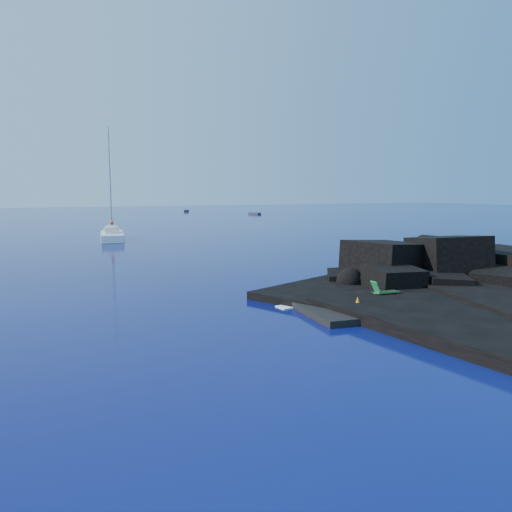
{
  "coord_description": "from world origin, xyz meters",
  "views": [
    {
      "loc": [
        -12.9,
        -21.23,
        6.44
      ],
      "look_at": [
        1.63,
        9.74,
        2.0
      ],
      "focal_mm": 35.0,
      "sensor_mm": 36.0,
      "label": 1
    }
  ],
  "objects_px": {
    "sailboat": "(112,240)",
    "marker_cone": "(358,302)",
    "distant_boat_a": "(187,212)",
    "deck_chair": "(386,288)",
    "sunbather": "(362,301)",
    "distant_boat_b": "(255,214)"
  },
  "relations": [
    {
      "from": "sailboat",
      "to": "marker_cone",
      "type": "relative_size",
      "value": 24.46
    },
    {
      "from": "sailboat",
      "to": "distant_boat_a",
      "type": "bearing_deg",
      "value": 75.06
    },
    {
      "from": "deck_chair",
      "to": "distant_boat_a",
      "type": "relative_size",
      "value": 0.38
    },
    {
      "from": "marker_cone",
      "to": "distant_boat_a",
      "type": "bearing_deg",
      "value": 76.48
    },
    {
      "from": "sunbather",
      "to": "marker_cone",
      "type": "xyz_separation_m",
      "value": [
        -0.72,
        -0.6,
        0.12
      ]
    },
    {
      "from": "sailboat",
      "to": "marker_cone",
      "type": "bearing_deg",
      "value": -75.64
    },
    {
      "from": "distant_boat_b",
      "to": "sailboat",
      "type": "bearing_deg",
      "value": -146.73
    },
    {
      "from": "deck_chair",
      "to": "distant_boat_b",
      "type": "height_order",
      "value": "deck_chair"
    },
    {
      "from": "marker_cone",
      "to": "sailboat",
      "type": "bearing_deg",
      "value": 95.93
    },
    {
      "from": "marker_cone",
      "to": "distant_boat_a",
      "type": "height_order",
      "value": "marker_cone"
    },
    {
      "from": "sunbather",
      "to": "distant_boat_a",
      "type": "xyz_separation_m",
      "value": [
        31.29,
        132.51,
        -0.52
      ]
    },
    {
      "from": "sailboat",
      "to": "distant_boat_b",
      "type": "xyz_separation_m",
      "value": [
        48.61,
        59.01,
        0.0
      ]
    },
    {
      "from": "sunbather",
      "to": "distant_boat_b",
      "type": "height_order",
      "value": "sunbather"
    },
    {
      "from": "sunbather",
      "to": "sailboat",
      "type": "bearing_deg",
      "value": 110.61
    },
    {
      "from": "marker_cone",
      "to": "distant_boat_b",
      "type": "xyz_separation_m",
      "value": [
        43.66,
        106.59,
        -0.64
      ]
    },
    {
      "from": "sunbather",
      "to": "distant_boat_b",
      "type": "xyz_separation_m",
      "value": [
        42.95,
        105.99,
        -0.52
      ]
    },
    {
      "from": "marker_cone",
      "to": "distant_boat_a",
      "type": "relative_size",
      "value": 0.13
    },
    {
      "from": "sailboat",
      "to": "sunbather",
      "type": "relative_size",
      "value": 8.27
    },
    {
      "from": "distant_boat_a",
      "to": "deck_chair",
      "type": "bearing_deg",
      "value": -82.48
    },
    {
      "from": "distant_boat_a",
      "to": "distant_boat_b",
      "type": "bearing_deg",
      "value": -46.31
    },
    {
      "from": "deck_chair",
      "to": "marker_cone",
      "type": "xyz_separation_m",
      "value": [
        -2.94,
        -1.25,
        -0.27
      ]
    },
    {
      "from": "distant_boat_a",
      "to": "sunbather",
      "type": "bearing_deg",
      "value": -83.33
    }
  ]
}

